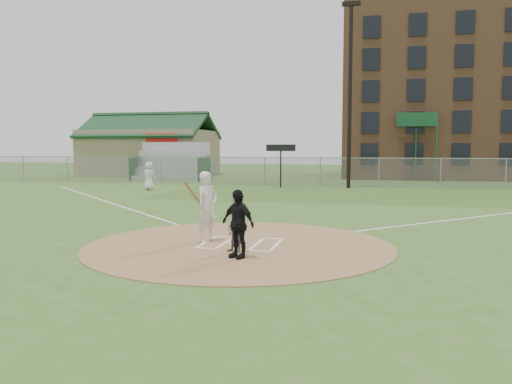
% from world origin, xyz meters
% --- Properties ---
extents(ground, '(140.00, 140.00, 0.00)m').
position_xyz_m(ground, '(0.00, 0.00, 0.00)').
color(ground, '#34591E').
rests_on(ground, ground).
extents(dirt_circle, '(8.40, 8.40, 0.02)m').
position_xyz_m(dirt_circle, '(0.00, 0.00, 0.01)').
color(dirt_circle, '#9A7149').
rests_on(dirt_circle, ground).
extents(home_plate, '(0.44, 0.44, 0.03)m').
position_xyz_m(home_plate, '(-0.11, 0.15, 0.03)').
color(home_plate, silver).
rests_on(home_plate, dirt_circle).
extents(foul_line_first, '(17.04, 17.04, 0.01)m').
position_xyz_m(foul_line_first, '(9.00, 9.00, 0.01)').
color(foul_line_first, white).
rests_on(foul_line_first, ground).
extents(foul_line_third, '(17.04, 17.04, 0.01)m').
position_xyz_m(foul_line_third, '(-9.00, 9.00, 0.01)').
color(foul_line_third, white).
rests_on(foul_line_third, ground).
extents(catcher, '(0.61, 0.54, 1.08)m').
position_xyz_m(catcher, '(0.17, -1.02, 0.56)').
color(catcher, slate).
rests_on(catcher, dirt_circle).
extents(umpire, '(1.05, 0.81, 1.66)m').
position_xyz_m(umpire, '(0.39, -1.62, 0.85)').
color(umpire, black).
rests_on(umpire, dirt_circle).
extents(ondeck_player, '(0.96, 0.70, 1.80)m').
position_xyz_m(ondeck_player, '(-10.29, 16.27, 0.90)').
color(ondeck_player, silver).
rests_on(ondeck_player, ground).
extents(batters_boxes, '(2.08, 1.88, 0.01)m').
position_xyz_m(batters_boxes, '(0.00, 0.15, 0.03)').
color(batters_boxes, white).
rests_on(batters_boxes, dirt_circle).
extents(batter_at_plate, '(0.86, 1.10, 1.99)m').
position_xyz_m(batter_at_plate, '(-1.01, 0.23, 1.02)').
color(batter_at_plate, silver).
rests_on(batter_at_plate, dirt_circle).
extents(outfield_fence, '(56.08, 0.08, 2.03)m').
position_xyz_m(outfield_fence, '(0.00, 22.00, 1.02)').
color(outfield_fence, slate).
rests_on(outfield_fence, ground).
extents(bleachers, '(6.08, 3.20, 3.20)m').
position_xyz_m(bleachers, '(-13.00, 26.20, 1.59)').
color(bleachers, '#B7BABF').
rests_on(bleachers, ground).
extents(clubhouse, '(12.20, 8.71, 6.23)m').
position_xyz_m(clubhouse, '(-18.00, 32.99, 2.39)').
color(clubhouse, gray).
rests_on(clubhouse, ground).
extents(brick_warehouse, '(30.00, 17.17, 15.00)m').
position_xyz_m(brick_warehouse, '(16.00, 37.96, 7.50)').
color(brick_warehouse, brown).
rests_on(brick_warehouse, ground).
extents(light_pole, '(1.20, 0.30, 12.22)m').
position_xyz_m(light_pole, '(2.00, 21.00, 6.61)').
color(light_pole, black).
rests_on(light_pole, ground).
extents(scoreboard_sign, '(2.00, 0.10, 2.93)m').
position_xyz_m(scoreboard_sign, '(-2.50, 20.20, 2.39)').
color(scoreboard_sign, black).
rests_on(scoreboard_sign, ground).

